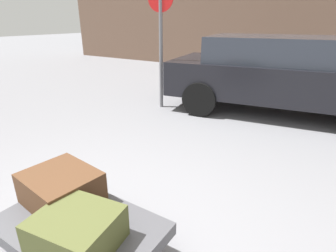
{
  "coord_description": "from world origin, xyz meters",
  "views": [
    {
      "loc": [
        1.38,
        -0.96,
        1.7
      ],
      "look_at": [
        0.0,
        1.2,
        0.69
      ],
      "focal_mm": 28.93,
      "sensor_mm": 36.0,
      "label": 1
    }
  ],
  "objects_px": {
    "luggage_cart": "(80,231)",
    "suitcase_brown_rear_right": "(61,188)",
    "no_parking_sign": "(161,34)",
    "suitcase_olive_rear_left": "(77,230)",
    "parked_car": "(283,73)"
  },
  "relations": [
    {
      "from": "luggage_cart",
      "to": "suitcase_brown_rear_right",
      "type": "xyz_separation_m",
      "value": [
        -0.3,
        0.1,
        0.2
      ]
    },
    {
      "from": "no_parking_sign",
      "to": "suitcase_olive_rear_left",
      "type": "bearing_deg",
      "value": -63.68
    },
    {
      "from": "parked_car",
      "to": "no_parking_sign",
      "type": "relative_size",
      "value": 1.95
    },
    {
      "from": "luggage_cart",
      "to": "parked_car",
      "type": "xyz_separation_m",
      "value": [
        0.47,
        4.52,
        0.49
      ]
    },
    {
      "from": "luggage_cart",
      "to": "parked_car",
      "type": "height_order",
      "value": "parked_car"
    },
    {
      "from": "suitcase_brown_rear_right",
      "to": "no_parking_sign",
      "type": "distance_m",
      "value": 3.83
    },
    {
      "from": "luggage_cart",
      "to": "suitcase_brown_rear_right",
      "type": "relative_size",
      "value": 2.17
    },
    {
      "from": "suitcase_olive_rear_left",
      "to": "luggage_cart",
      "type": "bearing_deg",
      "value": 132.7
    },
    {
      "from": "luggage_cart",
      "to": "suitcase_olive_rear_left",
      "type": "relative_size",
      "value": 2.41
    },
    {
      "from": "luggage_cart",
      "to": "suitcase_olive_rear_left",
      "type": "bearing_deg",
      "value": -39.11
    },
    {
      "from": "parked_car",
      "to": "no_parking_sign",
      "type": "distance_m",
      "value": 2.44
    },
    {
      "from": "no_parking_sign",
      "to": "suitcase_brown_rear_right",
      "type": "bearing_deg",
      "value": -68.49
    },
    {
      "from": "luggage_cart",
      "to": "suitcase_olive_rear_left",
      "type": "xyz_separation_m",
      "value": [
        0.17,
        -0.14,
        0.19
      ]
    },
    {
      "from": "suitcase_brown_rear_right",
      "to": "parked_car",
      "type": "height_order",
      "value": "parked_car"
    },
    {
      "from": "luggage_cart",
      "to": "parked_car",
      "type": "bearing_deg",
      "value": 84.03
    }
  ]
}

